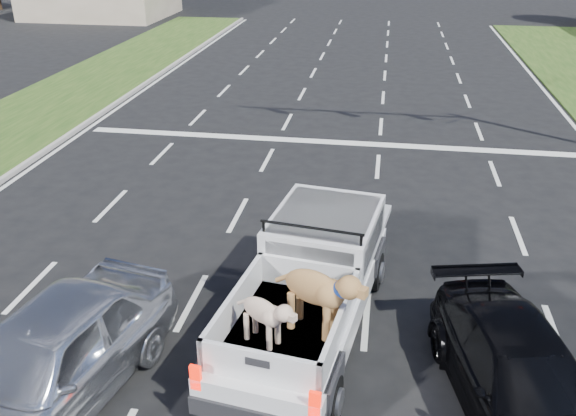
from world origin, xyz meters
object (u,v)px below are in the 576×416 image
traffic_signal (573,0)px  silver_sedan (48,360)px  black_coupe (522,379)px  pickup_truck (311,282)px

traffic_signal → silver_sedan: (-10.22, -13.55, -3.87)m
black_coupe → silver_sedan: bearing=174.3°
silver_sedan → black_coupe: 7.25m
pickup_truck → traffic_signal: bearing=67.4°
traffic_signal → silver_sedan: 17.41m
traffic_signal → black_coupe: bearing=-103.5°
silver_sedan → black_coupe: (7.19, 0.93, -0.17)m
traffic_signal → black_coupe: traffic_signal is taller
pickup_truck → silver_sedan: (-3.73, -2.62, -0.14)m
pickup_truck → black_coupe: (3.46, -1.69, -0.32)m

